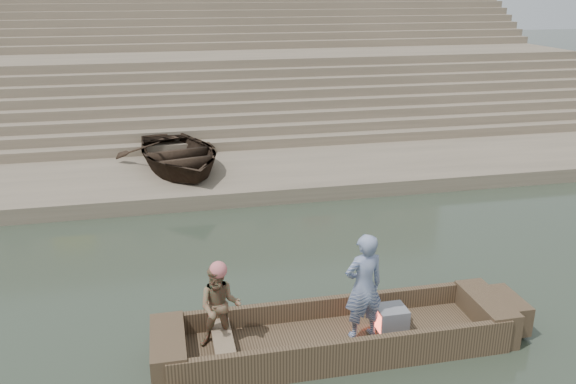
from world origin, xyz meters
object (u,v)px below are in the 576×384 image
object	(u,v)px
standing_man	(364,287)
rowing_man	(220,306)
main_rowboat	(336,343)
television	(390,319)
beached_rowboat	(178,154)

from	to	relation	value
standing_man	rowing_man	xyz separation A→B (m)	(-2.16, 0.22, -0.20)
main_rowboat	television	size ratio (longest dim) A/B	10.87
beached_rowboat	standing_man	bearing A→B (deg)	-86.80
main_rowboat	beached_rowboat	bearing A→B (deg)	102.94
main_rowboat	rowing_man	world-z (taller)	rowing_man
standing_man	television	size ratio (longest dim) A/B	3.74
television	beached_rowboat	distance (m)	9.31
main_rowboat	standing_man	xyz separation A→B (m)	(0.40, -0.05, 0.97)
main_rowboat	television	distance (m)	0.94
main_rowboat	standing_man	world-z (taller)	standing_man
main_rowboat	television	world-z (taller)	television
main_rowboat	beached_rowboat	world-z (taller)	beached_rowboat
standing_man	rowing_man	size ratio (longest dim) A/B	1.30
standing_man	beached_rowboat	xyz separation A→B (m)	(-2.43, 8.88, -0.23)
main_rowboat	standing_man	size ratio (longest dim) A/B	2.91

